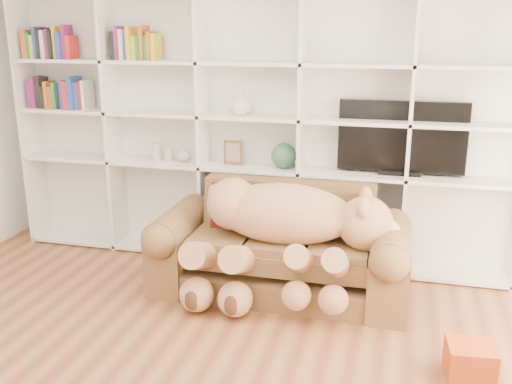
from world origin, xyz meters
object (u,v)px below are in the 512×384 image
(teddy_bear, at_px, (283,228))
(gift_box, at_px, (470,362))
(sofa, at_px, (281,253))
(tv, at_px, (402,138))

(teddy_bear, bearing_deg, gift_box, -35.73)
(sofa, distance_m, tv, 1.37)
(tv, bearing_deg, sofa, -143.70)
(teddy_bear, bearing_deg, sofa, 99.66)
(sofa, height_order, gift_box, sofa)
(teddy_bear, distance_m, tv, 1.28)
(tv, bearing_deg, gift_box, -72.31)
(teddy_bear, height_order, gift_box, teddy_bear)
(gift_box, xyz_separation_m, tv, (-0.49, 1.54, 1.06))
(gift_box, bearing_deg, teddy_bear, 150.71)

